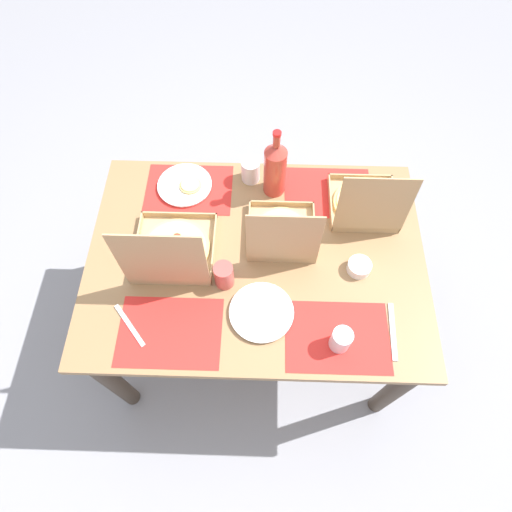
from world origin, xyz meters
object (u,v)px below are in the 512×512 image
pizza_box_corner_left (173,251)px  plate_middle (261,312)px  pizza_box_center (365,204)px  cup_clear_right (341,340)px  cup_clear_left (224,275)px  cup_spare (251,171)px  pizza_box_corner_right (282,233)px  plate_near_right (185,185)px  condiment_bowl (359,267)px  soda_bottle (275,168)px

pizza_box_corner_left → plate_middle: 0.40m
pizza_box_center → cup_clear_right: 0.58m
cup_clear_left → cup_spare: (-0.08, -0.49, -0.00)m
pizza_box_corner_right → plate_near_right: 0.47m
plate_middle → cup_spare: 0.61m
condiment_bowl → plate_middle: bearing=27.4°
pizza_box_center → condiment_bowl: size_ratio=3.42×
plate_near_right → cup_clear_right: (-0.60, 0.66, 0.04)m
plate_near_right → cup_clear_left: bearing=113.9°
plate_middle → condiment_bowl: condiment_bowl is taller
pizza_box_corner_left → soda_bottle: (-0.37, -0.34, 0.08)m
cup_clear_left → cup_spare: 0.50m
plate_middle → cup_clear_left: (0.14, -0.12, 0.05)m
cup_clear_left → cup_spare: size_ratio=1.08×
pizza_box_corner_left → soda_bottle: pizza_box_corner_left is taller
pizza_box_center → plate_middle: bearing=48.8°
cup_clear_left → cup_clear_right: 0.46m
cup_clear_left → plate_middle: bearing=139.2°
soda_bottle → cup_clear_right: size_ratio=3.37×
pizza_box_corner_left → plate_middle: bearing=147.1°
cup_clear_left → pizza_box_corner_right: bearing=-137.6°
pizza_box_center → cup_spare: (0.46, -0.15, 0.00)m
soda_bottle → cup_clear_left: soda_bottle is taller
plate_middle → condiment_bowl: bearing=-152.6°
plate_middle → soda_bottle: (-0.04, -0.56, 0.12)m
pizza_box_corner_left → pizza_box_corner_right: bearing=-167.2°
pizza_box_center → cup_clear_left: bearing=32.1°
pizza_box_corner_right → plate_middle: pizza_box_corner_right is taller
cup_spare → condiment_bowl: bearing=134.7°
soda_bottle → cup_clear_left: 0.48m
cup_spare → cup_clear_right: cup_spare is taller
pizza_box_corner_left → soda_bottle: bearing=-138.0°
plate_middle → cup_clear_left: size_ratio=2.12×
pizza_box_corner_left → soda_bottle: size_ratio=1.04×
pizza_box_corner_left → pizza_box_center: bearing=-162.0°
pizza_box_corner_left → cup_clear_left: pizza_box_corner_left is taller
condiment_bowl → pizza_box_center: bearing=-98.4°
pizza_box_center → condiment_bowl: 0.27m
plate_middle → pizza_box_corner_left: bearing=-32.9°
pizza_box_corner_left → cup_clear_right: bearing=151.8°
cup_spare → cup_clear_right: size_ratio=1.05×
cup_clear_right → condiment_bowl: size_ratio=1.08×
pizza_box_center → cup_clear_left: 0.63m
condiment_bowl → cup_clear_left: bearing=7.7°
pizza_box_center → plate_near_right: bearing=-7.9°
plate_near_right → soda_bottle: size_ratio=0.70×
pizza_box_center → cup_clear_left: size_ratio=2.78×
cup_spare → cup_clear_left: bearing=80.9°
pizza_box_corner_left → cup_clear_left: (-0.20, 0.10, 0.00)m
pizza_box_corner_right → plate_middle: 0.32m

